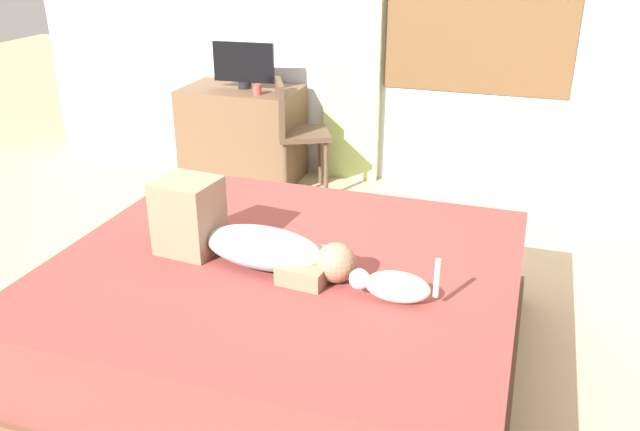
# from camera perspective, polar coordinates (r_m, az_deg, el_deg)

# --- Properties ---
(ground_plane) EXTENTS (16.00, 16.00, 0.00)m
(ground_plane) POSITION_cam_1_polar(r_m,az_deg,el_deg) (3.21, -3.08, -12.43)
(ground_plane) COLOR tan
(bed) EXTENTS (2.07, 1.85, 0.53)m
(bed) POSITION_cam_1_polar(r_m,az_deg,el_deg) (3.07, -2.98, -8.34)
(bed) COLOR brown
(bed) RESTS_ON ground
(person_lying) EXTENTS (0.94, 0.34, 0.34)m
(person_lying) POSITION_cam_1_polar(r_m,az_deg,el_deg) (2.90, -6.60, -1.92)
(person_lying) COLOR #8C939E
(person_lying) RESTS_ON bed
(cat) EXTENTS (0.36, 0.12, 0.21)m
(cat) POSITION_cam_1_polar(r_m,az_deg,el_deg) (2.62, 6.34, -6.06)
(cat) COLOR silver
(cat) RESTS_ON bed
(desk) EXTENTS (0.90, 0.56, 0.74)m
(desk) POSITION_cam_1_polar(r_m,az_deg,el_deg) (5.31, -6.68, 7.01)
(desk) COLOR brown
(desk) RESTS_ON ground
(tv_monitor) EXTENTS (0.48, 0.10, 0.35)m
(tv_monitor) POSITION_cam_1_polar(r_m,az_deg,el_deg) (5.16, -6.62, 12.84)
(tv_monitor) COLOR black
(tv_monitor) RESTS_ON desk
(cup) EXTENTS (0.06, 0.06, 0.08)m
(cup) POSITION_cam_1_polar(r_m,az_deg,el_deg) (4.98, -5.45, 10.80)
(cup) COLOR #B23D38
(cup) RESTS_ON desk
(chair_by_desk) EXTENTS (0.51, 0.51, 0.86)m
(chair_by_desk) POSITION_cam_1_polar(r_m,az_deg,el_deg) (4.95, -2.29, 7.58)
(chair_by_desk) COLOR #4C3828
(chair_by_desk) RESTS_ON ground
(curtain_left) EXTENTS (0.44, 0.06, 2.68)m
(curtain_left) POSITION_cam_1_polar(r_m,az_deg,el_deg) (5.09, 2.91, 17.60)
(curtain_left) COLOR #ADCC75
(curtain_left) RESTS_ON ground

